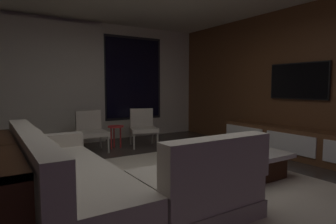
# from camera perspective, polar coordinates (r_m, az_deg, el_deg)

# --- Properties ---
(floor) EXTENTS (9.20, 9.20, 0.00)m
(floor) POSITION_cam_1_polar(r_m,az_deg,el_deg) (3.60, -0.44, -15.33)
(floor) COLOR #332B26
(back_wall_with_window) EXTENTS (6.60, 0.30, 2.70)m
(back_wall_with_window) POSITION_cam_1_polar(r_m,az_deg,el_deg) (6.70, -17.59, 5.64)
(back_wall_with_window) COLOR beige
(back_wall_with_window) RESTS_ON floor
(media_wall) EXTENTS (0.12, 7.80, 2.70)m
(media_wall) POSITION_cam_1_polar(r_m,az_deg,el_deg) (5.62, 27.18, 5.52)
(media_wall) COLOR brown
(media_wall) RESTS_ON floor
(area_rug) EXTENTS (3.20, 3.80, 0.01)m
(area_rug) POSITION_cam_1_polar(r_m,az_deg,el_deg) (3.71, 5.16, -14.62)
(area_rug) COLOR beige
(area_rug) RESTS_ON floor
(sectional_couch) EXTENTS (1.98, 2.50, 0.82)m
(sectional_couch) POSITION_cam_1_polar(r_m,az_deg,el_deg) (3.05, -13.35, -13.47)
(sectional_couch) COLOR #A49C8C
(sectional_couch) RESTS_ON floor
(coffee_table) EXTENTS (1.16, 1.16, 0.36)m
(coffee_table) POSITION_cam_1_polar(r_m,az_deg,el_deg) (4.21, 12.96, -9.70)
(coffee_table) COLOR #321B0D
(coffee_table) RESTS_ON floor
(book_stack_on_coffee_table) EXTENTS (0.29, 0.21, 0.06)m
(book_stack_on_coffee_table) POSITION_cam_1_polar(r_m,az_deg,el_deg) (4.16, 12.96, -7.07)
(book_stack_on_coffee_table) COLOR tan
(book_stack_on_coffee_table) RESTS_ON coffee_table
(accent_chair_near_window) EXTENTS (0.68, 0.69, 0.78)m
(accent_chair_near_window) POSITION_cam_1_polar(r_m,az_deg,el_deg) (6.07, -5.03, -2.67)
(accent_chair_near_window) COLOR #B2ADA0
(accent_chair_near_window) RESTS_ON floor
(accent_chair_by_curtain) EXTENTS (0.56, 0.58, 0.78)m
(accent_chair_by_curtain) POSITION_cam_1_polar(r_m,az_deg,el_deg) (5.75, -15.11, -3.26)
(accent_chair_by_curtain) COLOR #B2ADA0
(accent_chair_by_curtain) RESTS_ON floor
(side_stool) EXTENTS (0.32, 0.32, 0.46)m
(side_stool) POSITION_cam_1_polar(r_m,az_deg,el_deg) (5.91, -10.36, -3.54)
(side_stool) COLOR red
(side_stool) RESTS_ON floor
(media_console) EXTENTS (0.46, 3.10, 0.52)m
(media_console) POSITION_cam_1_polar(r_m,az_deg,el_deg) (5.50, 24.70, -5.87)
(media_console) COLOR brown
(media_console) RESTS_ON floor
(mounted_tv) EXTENTS (0.05, 1.13, 0.65)m
(mounted_tv) POSITION_cam_1_polar(r_m,az_deg,el_deg) (5.67, 24.43, 5.62)
(mounted_tv) COLOR black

